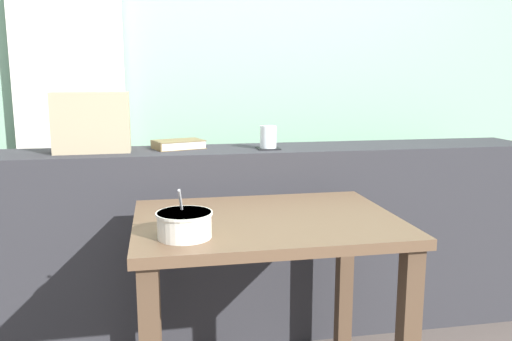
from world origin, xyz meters
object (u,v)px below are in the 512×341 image
Objects in this scene: breakfast_table at (266,255)px; coaster_square at (268,148)px; juice_glass at (268,138)px; soup_bowl at (184,225)px; closed_book at (178,144)px; throw_pillow at (92,122)px.

coaster_square is (0.13, 0.59, 0.29)m from breakfast_table.
juice_glass reaches higher than breakfast_table.
juice_glass is at bearing 61.27° from soup_bowl.
soup_bowl is at bearing -148.93° from breakfast_table.
breakfast_table is 3.57× the size of closed_book.
closed_book is (-0.27, 0.69, 0.31)m from breakfast_table.
soup_bowl is at bearing -91.32° from closed_book.
breakfast_table is at bearing -68.62° from closed_book.
breakfast_table is 0.68m from coaster_square.
coaster_square is 0.05m from juice_glass.
soup_bowl is (-0.42, -0.77, -0.17)m from juice_glass.
throw_pillow reaches higher than soup_bowl.
soup_bowl is (-0.02, -0.86, -0.13)m from closed_book.
juice_glass is 0.40× the size of closed_book.
coaster_square is at bearing -12.92° from closed_book.
closed_book is 1.48× the size of soup_bowl.
breakfast_table is 1.00m from throw_pillow.
throw_pillow is at bearing -172.28° from closed_book.
juice_glass reaches higher than soup_bowl.
juice_glass is 0.41m from closed_book.
soup_bowl is at bearing -118.73° from juice_glass.
closed_book reaches higher than soup_bowl.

